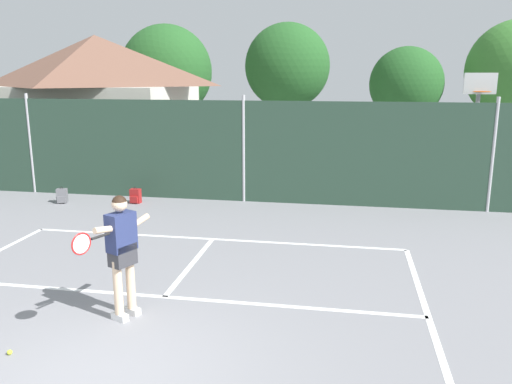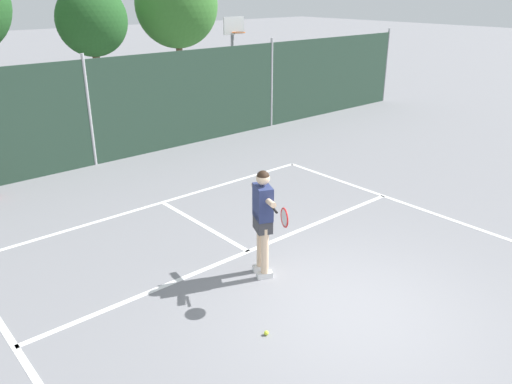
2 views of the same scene
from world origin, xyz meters
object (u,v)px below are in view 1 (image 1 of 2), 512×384
at_px(tennis_player, 121,246).
at_px(backpack_grey, 62,196).
at_px(tennis_ball, 10,352).
at_px(backpack_red, 135,196).
at_px(basketball_hoop, 477,116).

height_order(tennis_player, backpack_grey, tennis_player).
height_order(tennis_ball, backpack_grey, backpack_grey).
xyz_separation_m(tennis_ball, backpack_grey, (-3.60, 7.44, 0.16)).
bearing_deg(backpack_red, basketball_hoop, 16.67).
distance_m(basketball_hoop, tennis_player, 11.66).
height_order(tennis_player, backpack_red, tennis_player).
bearing_deg(basketball_hoop, backpack_grey, -164.56).
relative_size(tennis_player, tennis_ball, 28.10).
height_order(basketball_hoop, tennis_player, basketball_hoop).
xyz_separation_m(basketball_hoop, backpack_red, (-9.44, -2.83, -2.12)).
bearing_deg(backpack_grey, basketball_hoop, 15.44).
relative_size(basketball_hoop, tennis_ball, 53.79).
bearing_deg(backpack_red, backpack_grey, -170.46).
bearing_deg(tennis_ball, tennis_player, 50.25).
bearing_deg(basketball_hoop, backpack_red, -163.33).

